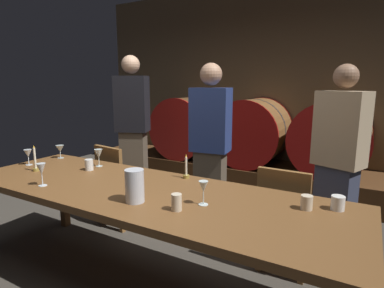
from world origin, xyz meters
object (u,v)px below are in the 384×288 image
Objects in this scene: guest_left at (133,130)px; wine_glass_right at (41,170)px; dining_table at (142,197)px; wine_glass_far_right at (203,188)px; chair_right at (285,215)px; wine_glass_center at (99,154)px; candle_right at (186,172)px; cup_far_right at (338,203)px; guest_right at (338,164)px; cup_center_right at (307,202)px; guest_center at (210,147)px; cup_far_left at (89,165)px; chair_left at (117,181)px; wine_barrel_right at (331,138)px; cup_center_left at (177,202)px; candle_left at (35,164)px; wine_barrel_center at (253,132)px; wine_glass_left at (60,149)px; wine_barrel_left at (189,127)px; pitcher at (135,186)px; wine_glass_far_left at (28,154)px.

wine_glass_right is (0.44, -1.56, -0.06)m from guest_left.
wine_glass_far_right is at bearing -4.66° from dining_table.
chair_right is 5.55× the size of wine_glass_center.
candle_right reaches higher than cup_far_right.
guest_right is 0.95m from cup_center_right.
dining_table is 19.19× the size of wine_glass_far_right.
guest_center is 17.84× the size of cup_far_left.
wine_glass_right is (0.22, -1.02, 0.41)m from chair_left.
wine_barrel_right is 0.56× the size of guest_center.
wine_glass_right reaches higher than cup_far_left.
dining_table is 0.43m from candle_right.
wine_glass_center is at bearing 156.35° from cup_center_left.
candle_left is at bearing 151.08° from wine_glass_right.
wine_glass_right reaches higher than cup_center_left.
wine_barrel_center is at bearing -105.32° from chair_left.
wine_glass_left is (-1.30, -0.78, -0.02)m from guest_center.
wine_barrel_left is 7.22× the size of wine_glass_left.
wine_barrel_right is 4.48× the size of pitcher.
dining_table is at bearing 150.04° from chair_left.
chair_right is 1.70m from cup_far_left.
candle_left is 1.48× the size of wine_glass_far_right.
wine_barrel_center is 1.50m from guest_center.
guest_left is at bearing 105.92° from wine_glass_right.
wine_barrel_center is 2.63m from dining_table.
wine_barrel_right is 4.17× the size of candle_left.
dining_table is 15.02× the size of candle_right.
guest_center is (1.12, -0.13, -0.07)m from guest_left.
wine_barrel_right is at bearing 79.14° from cup_center_left.
wine_barrel_left reaches higher than wine_glass_center.
wine_glass_left is at bearing 56.84° from guest_left.
wine_barrel_center is 0.52× the size of guest_left.
guest_center is at bearing -146.99° from chair_left.
cup_center_right is (1.10, -0.93, -0.07)m from guest_center.
wine_glass_far_left is (-1.47, -0.37, 0.05)m from candle_right.
wine_barrel_center reaches higher than cup_center_left.
cup_far_left is at bearing 21.24° from chair_right.
chair_left reaches higher than cup_far_right.
wine_barrel_left is at bearing -111.17° from guest_left.
guest_right is 10.84× the size of wine_glass_far_right.
wine_glass_left is (-0.17, -2.28, 0.04)m from wine_barrel_left.
chair_right is 2.14m from candle_left.
cup_far_right is at bearing 8.70° from candle_left.
candle_right is at bearing -84.62° from wine_barrel_center.
guest_right is 19.16× the size of cup_center_right.
chair_left is 0.59m from wine_glass_center.
chair_left is 2.09m from cup_center_right.
guest_left is (-1.13, 1.26, 0.24)m from dining_table.
pitcher is at bearing -61.74° from dining_table.
wine_barrel_left reaches higher than pitcher.
wine_glass_center is at bearing 90.87° from guest_left.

